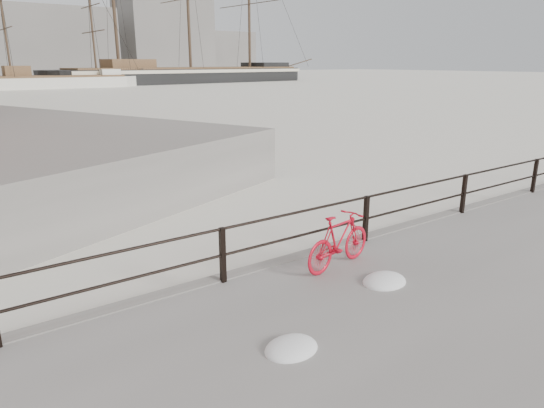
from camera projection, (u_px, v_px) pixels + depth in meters
ground at (455, 224)px, 12.61m from camera, size 400.00×400.00×0.00m
guardrail at (464, 194)px, 12.25m from camera, size 28.00×0.10×1.00m
bicycle at (339, 241)px, 8.99m from camera, size 1.76×0.53×1.05m
barque_black at (192, 83)px, 97.73m from camera, size 67.73×27.48×36.95m
schooner_mid at (58, 88)px, 77.94m from camera, size 28.40×12.37×20.36m
industrial_west at (50, 43)px, 130.71m from camera, size 32.00×18.00×18.00m
industrial_mid at (164, 36)px, 153.21m from camera, size 26.00×20.00×24.00m
industrial_east at (220, 53)px, 171.30m from camera, size 20.00×16.00×14.00m
smokestack at (115, 0)px, 147.08m from camera, size 2.80×2.80×44.00m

